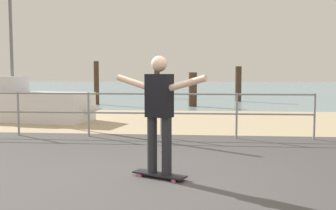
% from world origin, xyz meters
% --- Properties ---
extents(ground_plane, '(24.00, 10.00, 0.04)m').
position_xyz_m(ground_plane, '(0.00, -1.00, 0.00)').
color(ground_plane, '#474444').
rests_on(ground_plane, ground).
extents(beach_strip, '(24.00, 6.00, 0.04)m').
position_xyz_m(beach_strip, '(0.00, 7.00, 0.00)').
color(beach_strip, tan).
rests_on(beach_strip, ground).
extents(sea_surface, '(72.00, 50.00, 0.04)m').
position_xyz_m(sea_surface, '(0.00, 35.00, 0.00)').
color(sea_surface, '#75939E').
rests_on(sea_surface, ground).
extents(railing_fence, '(11.99, 0.05, 1.05)m').
position_xyz_m(railing_fence, '(-2.81, 3.60, 0.70)').
color(railing_fence, gray).
rests_on(railing_fence, ground).
extents(sailboat, '(5.06, 2.14, 5.02)m').
position_xyz_m(sailboat, '(-4.80, 6.42, 0.52)').
color(sailboat, silver).
rests_on(sailboat, ground).
extents(skateboard, '(0.81, 0.53, 0.08)m').
position_xyz_m(skateboard, '(0.10, 0.12, 0.07)').
color(skateboard, black).
rests_on(skateboard, ground).
extents(skateboarder, '(1.34, 0.71, 1.65)m').
position_xyz_m(skateboarder, '(0.10, 0.12, 1.02)').
color(skateboarder, '#26262B').
rests_on(skateboarder, skateboard).
extents(groyne_post_0, '(0.24, 0.24, 2.05)m').
position_xyz_m(groyne_post_0, '(-4.32, 12.79, 1.03)').
color(groyne_post_0, '#422D1E').
rests_on(groyne_post_0, ground).
extents(groyne_post_1, '(0.34, 0.34, 1.70)m').
position_xyz_m(groyne_post_1, '(-2.04, 17.80, 0.85)').
color(groyne_post_1, '#422D1E').
rests_on(groyne_post_1, ground).
extents(groyne_post_2, '(0.37, 0.37, 1.53)m').
position_xyz_m(groyne_post_2, '(0.24, 12.07, 0.76)').
color(groyne_post_2, '#422D1E').
rests_on(groyne_post_2, ground).
extents(groyne_post_3, '(0.32, 0.32, 1.84)m').
position_xyz_m(groyne_post_3, '(2.51, 15.34, 0.92)').
color(groyne_post_3, '#422D1E').
rests_on(groyne_post_3, ground).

